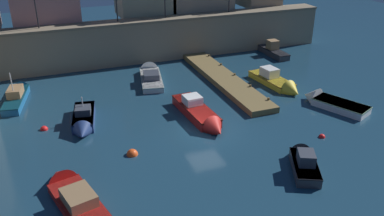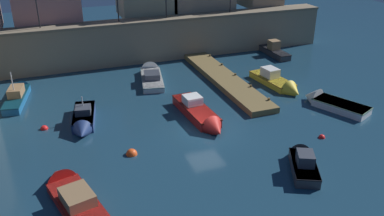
% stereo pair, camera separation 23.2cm
% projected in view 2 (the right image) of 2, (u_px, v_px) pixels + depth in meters
% --- Properties ---
extents(ground_plane, '(97.50, 97.50, 0.00)m').
position_uv_depth(ground_plane, '(206.00, 131.00, 29.79)').
color(ground_plane, '#19384C').
extents(quay_wall, '(41.98, 2.43, 4.47)m').
position_uv_depth(quay_wall, '(144.00, 40.00, 43.49)').
color(quay_wall, gray).
rests_on(quay_wall, ground).
extents(pier_dock, '(2.49, 15.55, 0.70)m').
position_uv_depth(pier_dock, '(225.00, 79.00, 38.58)').
color(pier_dock, brown).
rests_on(pier_dock, ground).
extents(quay_lamp_0, '(0.32, 0.32, 3.79)m').
position_uv_depth(quay_lamp_0, '(36.00, 2.00, 38.24)').
color(quay_lamp_0, black).
rests_on(quay_lamp_0, quay_wall).
extents(quay_lamp_1, '(0.32, 0.32, 2.96)m').
position_uv_depth(quay_lamp_1, '(117.00, 1.00, 40.87)').
color(quay_lamp_1, black).
rests_on(quay_lamp_1, quay_wall).
extents(moored_boat_0, '(3.59, 7.58, 1.75)m').
position_uv_depth(moored_boat_0, '(72.00, 195.00, 22.40)').
color(moored_boat_0, red).
rests_on(moored_boat_0, ground).
extents(moored_boat_2, '(3.18, 7.12, 1.77)m').
position_uv_depth(moored_boat_2, '(151.00, 74.00, 39.51)').
color(moored_boat_2, silver).
rests_on(moored_boat_2, ground).
extents(moored_boat_3, '(2.47, 6.84, 3.16)m').
position_uv_depth(moored_boat_3, '(19.00, 94.00, 34.96)').
color(moored_boat_3, '#195689').
rests_on(moored_boat_3, ground).
extents(moored_boat_4, '(2.09, 7.13, 1.82)m').
position_uv_depth(moored_boat_4, '(201.00, 115.00, 31.25)').
color(moored_boat_4, red).
rests_on(moored_boat_4, ground).
extents(moored_boat_5, '(3.23, 4.65, 1.73)m').
position_uv_depth(moored_boat_5, '(303.00, 160.00, 25.41)').
color(moored_boat_5, '#333338').
rests_on(moored_boat_5, ground).
extents(moored_boat_6, '(2.43, 6.45, 1.95)m').
position_uv_depth(moored_boat_6, '(279.00, 83.00, 37.32)').
color(moored_boat_6, gold).
rests_on(moored_boat_6, ground).
extents(moored_boat_8, '(1.37, 6.38, 1.96)m').
position_uv_depth(moored_boat_8, '(270.00, 49.00, 46.65)').
color(moored_boat_8, '#333338').
rests_on(moored_boat_8, ground).
extents(moored_boat_9, '(3.92, 5.74, 1.78)m').
position_uv_depth(moored_boat_9, '(329.00, 102.00, 33.61)').
color(moored_boat_9, white).
rests_on(moored_boat_9, ground).
extents(moored_boat_10, '(2.43, 5.52, 2.36)m').
position_uv_depth(moored_boat_10, '(83.00, 120.00, 30.40)').
color(moored_boat_10, navy).
rests_on(moored_boat_10, ground).
extents(mooring_buoy_0, '(0.76, 0.76, 0.76)m').
position_uv_depth(mooring_buoy_0, '(132.00, 154.00, 26.90)').
color(mooring_buoy_0, '#EA4C19').
rests_on(mooring_buoy_0, ground).
extents(mooring_buoy_1, '(0.56, 0.56, 0.56)m').
position_uv_depth(mooring_buoy_1, '(44.00, 129.00, 30.10)').
color(mooring_buoy_1, red).
rests_on(mooring_buoy_1, ground).
extents(mooring_buoy_2, '(0.47, 0.47, 0.47)m').
position_uv_depth(mooring_buoy_2, '(322.00, 138.00, 28.92)').
color(mooring_buoy_2, red).
rests_on(mooring_buoy_2, ground).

